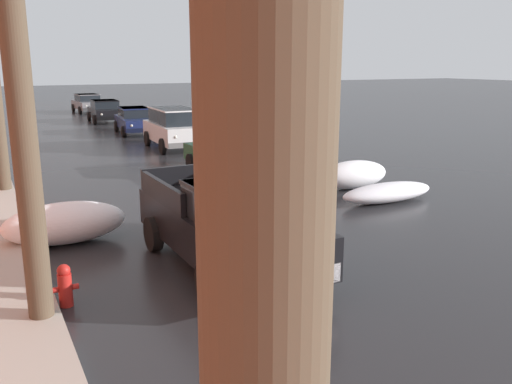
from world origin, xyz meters
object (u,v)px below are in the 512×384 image
bare_tree_second_along_sidewalk (21,53)px  sedan_darkblue_parked_far_down_block (135,120)px  sedan_black_queued_behind_truck (105,110)px  fire_hydrant (65,285)px  suv_white_parked_kerbside_mid (175,127)px  pickup_truck_black_approaching_near_lane (228,223)px  sedan_grey_at_far_intersection (88,103)px  sedan_green_parked_kerbside_close (227,153)px

bare_tree_second_along_sidewalk → sedan_darkblue_parked_far_down_block: (7.21, 21.46, -3.19)m
bare_tree_second_along_sidewalk → sedan_black_queued_behind_truck: 29.31m
sedan_darkblue_parked_far_down_block → fire_hydrant: size_ratio=6.28×
bare_tree_second_along_sidewalk → suv_white_parked_kerbside_mid: 17.32m
pickup_truck_black_approaching_near_lane → sedan_black_queued_behind_truck: size_ratio=1.19×
suv_white_parked_kerbside_mid → sedan_black_queued_behind_truck: 12.89m
suv_white_parked_kerbside_mid → fire_hydrant: size_ratio=6.41×
suv_white_parked_kerbside_mid → sedan_grey_at_far_intersection: 20.49m
sedan_darkblue_parked_far_down_block → fire_hydrant: bearing=-108.1°
bare_tree_second_along_sidewalk → suv_white_parked_kerbside_mid: bearing=64.2°
sedan_grey_at_far_intersection → fire_hydrant: (-7.06, -35.36, -0.40)m
sedan_grey_at_far_intersection → bare_tree_second_along_sidewalk: bearing=-101.7°
sedan_black_queued_behind_truck → sedan_grey_at_far_intersection: (0.31, 7.60, 0.00)m
suv_white_parked_kerbside_mid → sedan_darkblue_parked_far_down_block: bearing=91.9°
sedan_green_parked_kerbside_close → suv_white_parked_kerbside_mid: 6.43m
sedan_black_queued_behind_truck → fire_hydrant: 28.57m
sedan_green_parked_kerbside_close → sedan_black_queued_behind_truck: size_ratio=1.02×
sedan_darkblue_parked_far_down_block → sedan_black_queued_behind_truck: same height
pickup_truck_black_approaching_near_lane → sedan_darkblue_parked_far_down_block: pickup_truck_black_approaching_near_lane is taller
pickup_truck_black_approaching_near_lane → fire_hydrant: pickup_truck_black_approaching_near_lane is taller
pickup_truck_black_approaching_near_lane → sedan_green_parked_kerbside_close: size_ratio=1.17×
bare_tree_second_along_sidewalk → pickup_truck_black_approaching_near_lane: 4.65m
sedan_darkblue_parked_far_down_block → pickup_truck_black_approaching_near_lane: bearing=-100.5°
sedan_green_parked_kerbside_close → fire_hydrant: 10.82m
sedan_darkblue_parked_far_down_block → sedan_black_queued_behind_truck: (-0.11, 6.80, -0.00)m
sedan_darkblue_parked_far_down_block → fire_hydrant: (-6.86, -20.96, -0.40)m
bare_tree_second_along_sidewalk → sedan_green_parked_kerbside_close: 11.86m
sedan_black_queued_behind_truck → bare_tree_second_along_sidewalk: bearing=-104.1°
suv_white_parked_kerbside_mid → fire_hydrant: 16.48m
bare_tree_second_along_sidewalk → sedan_green_parked_kerbside_close: (7.09, 8.95, -3.19)m
suv_white_parked_kerbside_mid → sedan_black_queued_behind_truck: suv_white_parked_kerbside_mid is taller
bare_tree_second_along_sidewalk → sedan_green_parked_kerbside_close: bare_tree_second_along_sidewalk is taller
bare_tree_second_along_sidewalk → fire_hydrant: bare_tree_second_along_sidewalk is taller
bare_tree_second_along_sidewalk → suv_white_parked_kerbside_mid: (7.42, 15.37, -2.96)m
sedan_green_parked_kerbside_close → pickup_truck_black_approaching_near_lane: bearing=-114.5°
sedan_darkblue_parked_far_down_block → sedan_grey_at_far_intersection: 14.40m
sedan_darkblue_parked_far_down_block → sedan_black_queued_behind_truck: bearing=91.0°
suv_white_parked_kerbside_mid → sedan_darkblue_parked_far_down_block: (-0.20, 6.09, -0.24)m
pickup_truck_black_approaching_near_lane → sedan_black_queued_behind_truck: bearing=82.3°
suv_white_parked_kerbside_mid → pickup_truck_black_approaching_near_lane: bearing=-105.5°
bare_tree_second_along_sidewalk → fire_hydrant: bearing=54.4°
sedan_black_queued_behind_truck → fire_hydrant: (-6.74, -27.76, -0.40)m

